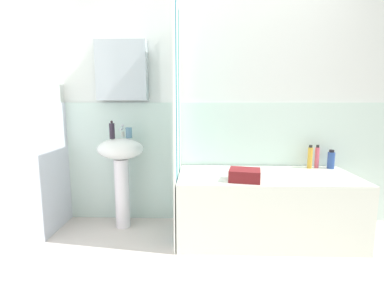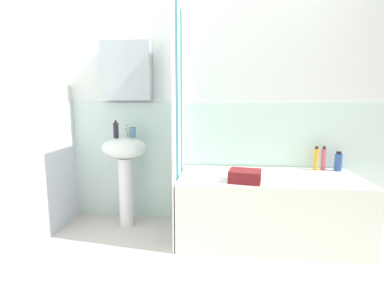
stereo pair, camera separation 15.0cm
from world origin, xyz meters
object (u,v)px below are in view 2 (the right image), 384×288
sink (125,162)px  toothbrush_cup (133,132)px  shampoo_bottle (338,162)px  towel_folded (245,176)px  conditioner_bottle (316,159)px  soap_dispenser (116,130)px  bathtub (267,207)px  lotion_bottle (323,159)px

sink → toothbrush_cup: (0.08, 0.03, 0.28)m
toothbrush_cup → shampoo_bottle: bearing=2.1°
sink → towel_folded: (1.11, -0.35, -0.02)m
toothbrush_cup → conditioner_bottle: 1.75m
soap_dispenser → bathtub: (1.40, -0.13, -0.66)m
bathtub → shampoo_bottle: 0.81m
sink → soap_dispenser: bearing=-155.9°
toothbrush_cup → lotion_bottle: bearing=2.9°
toothbrush_cup → towel_folded: size_ratio=0.40×
toothbrush_cup → bathtub: 1.42m
soap_dispenser → bathtub: bearing=-5.3°
sink → soap_dispenser: (-0.06, -0.03, 0.31)m
toothbrush_cup → towel_folded: bearing=-20.2°
shampoo_bottle → towel_folded: 1.00m
conditioner_bottle → towel_folded: bearing=-146.8°
sink → shampoo_bottle: sink is taller
shampoo_bottle → conditioner_bottle: conditioner_bottle is taller
lotion_bottle → conditioner_bottle: bearing=-165.6°
towel_folded → sink: bearing=162.3°
toothbrush_cup → towel_folded: (1.03, -0.38, -0.30)m
soap_dispenser → towel_folded: (1.18, -0.33, -0.32)m
toothbrush_cup → conditioner_bottle: size_ratio=0.44×
soap_dispenser → conditioner_bottle: size_ratio=0.73×
bathtub → lotion_bottle: size_ratio=6.88×
soap_dispenser → shampoo_bottle: bearing=3.5°
sink → lotion_bottle: bearing=3.6°
bathtub → conditioner_bottle: conditioner_bottle is taller
bathtub → conditioner_bottle: 0.66m
shampoo_bottle → lotion_bottle: lotion_bottle is taller
bathtub → towel_folded: bearing=-138.5°
lotion_bottle → conditioner_bottle: size_ratio=0.99×
shampoo_bottle → towel_folded: (-0.89, -0.45, -0.04)m
sink → bathtub: bearing=-6.7°
toothbrush_cup → shampoo_bottle: (1.93, 0.07, -0.26)m
soap_dispenser → towel_folded: 1.26m
conditioner_bottle → shampoo_bottle: bearing=-0.5°
bathtub → shampoo_bottle: (0.67, 0.25, 0.37)m
toothbrush_cup → bathtub: size_ratio=0.06×
toothbrush_cup → shampoo_bottle: size_ratio=0.55×
soap_dispenser → toothbrush_cup: (0.14, 0.06, -0.02)m
bathtub → towel_folded: 0.45m
toothbrush_cup → lotion_bottle: 1.82m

